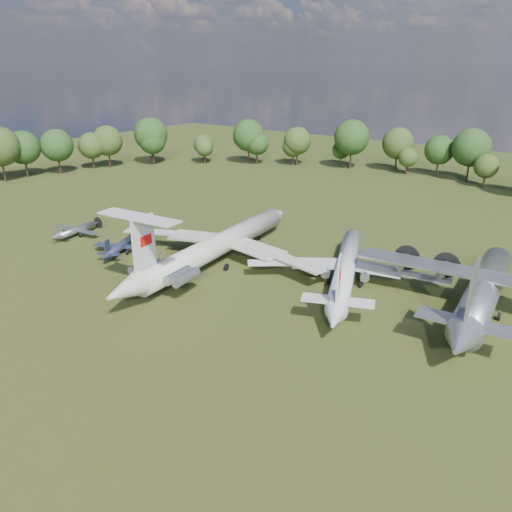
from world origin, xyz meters
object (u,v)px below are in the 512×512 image
Objects in this scene: il62_airliner at (218,249)px; person_on_il62 at (161,257)px; small_prop_west at (121,248)px; an12_transport at (483,295)px; tu104_jet at (345,271)px; small_prop_northwest at (77,232)px.

il62_airliner is 14.72m from person_on_il62.
small_prop_west is at bearing -39.50° from person_on_il62.
person_on_il62 is (18.59, -7.01, 4.89)m from small_prop_west.
an12_transport is 45.35m from person_on_il62.
tu104_jet is at bearing -153.89° from person_on_il62.
an12_transport is (40.86, 8.13, 0.07)m from il62_airliner.
tu104_jet reaches higher than small_prop_west.
il62_airliner is 1.26× the size of tu104_jet.
an12_transport reaches higher than small_prop_west.
small_prop_northwest is at bearing 169.55° from tu104_jet.
an12_transport is 59.92m from small_prop_west.
il62_airliner reaches higher than small_prop_northwest.
il62_airliner is 3.96× the size of small_prop_northwest.
tu104_jet is 40.50m from small_prop_west.
person_on_il62 is (-19.82, -19.80, 3.87)m from tu104_jet.
small_prop_northwest is 8.00× the size of person_on_il62.
an12_transport is 24.26× the size of person_on_il62.
person_on_il62 reaches higher than tu104_jet.
il62_airliner is 1.31× the size of an12_transport.
small_prop_northwest is 34.64m from person_on_il62.
il62_airliner reaches higher than small_prop_west.
small_prop_west is (-57.90, -15.37, -1.58)m from an12_transport.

